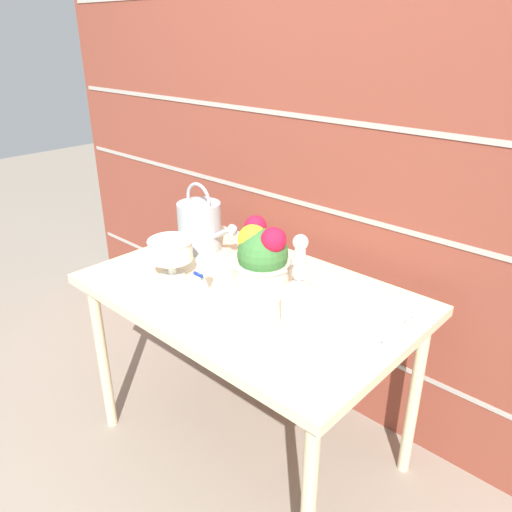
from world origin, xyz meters
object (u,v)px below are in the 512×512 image
(watering_can, at_px, (200,225))
(figurine_vase, at_px, (203,284))
(glass_decanter, at_px, (298,297))
(wire_tray, at_px, (359,322))
(crystal_pedestal_bowl, at_px, (171,251))
(flower_planter, at_px, (262,257))

(watering_can, height_order, figurine_vase, watering_can)
(glass_decanter, height_order, wire_tray, glass_decanter)
(watering_can, relative_size, glass_decanter, 1.05)
(glass_decanter, bearing_deg, wire_tray, 44.13)
(watering_can, bearing_deg, wire_tray, -4.72)
(figurine_vase, bearing_deg, glass_decanter, 18.60)
(crystal_pedestal_bowl, distance_m, figurine_vase, 0.26)
(figurine_vase, bearing_deg, wire_tray, 27.89)
(glass_decanter, height_order, figurine_vase, glass_decanter)
(crystal_pedestal_bowl, xyz_separation_m, wire_tray, (0.71, 0.18, -0.09))
(wire_tray, bearing_deg, crystal_pedestal_bowl, -165.76)
(glass_decanter, xyz_separation_m, figurine_vase, (-0.32, -0.11, -0.03))
(crystal_pedestal_bowl, height_order, flower_planter, flower_planter)
(crystal_pedestal_bowl, bearing_deg, wire_tray, 14.24)
(crystal_pedestal_bowl, relative_size, flower_planter, 0.69)
(glass_decanter, relative_size, wire_tray, 1.14)
(crystal_pedestal_bowl, relative_size, figurine_vase, 0.93)
(watering_can, height_order, wire_tray, watering_can)
(crystal_pedestal_bowl, height_order, figurine_vase, figurine_vase)
(watering_can, distance_m, wire_tray, 0.83)
(flower_planter, bearing_deg, watering_can, 170.04)
(glass_decanter, distance_m, figurine_vase, 0.34)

